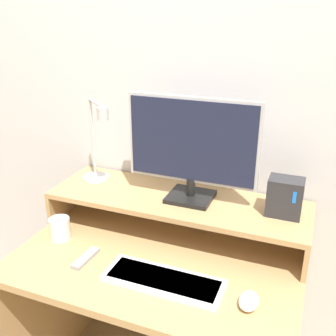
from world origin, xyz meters
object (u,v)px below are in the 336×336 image
desk_lamp (97,149)px  router_dock (285,197)px  keyboard (163,280)px  monitor (192,147)px  mug (60,228)px  remote_control (86,258)px  mouse (249,301)px

desk_lamp → router_dock: (0.81, 0.01, -0.09)m
router_dock → keyboard: bearing=-133.7°
router_dock → keyboard: router_dock is taller
monitor → mug: monitor is taller
desk_lamp → remote_control: 0.49m
remote_control → mug: 0.21m
desk_lamp → router_dock: bearing=0.4°
router_dock → desk_lamp: bearing=-179.6°
mug → mouse: bearing=-7.9°
mug → monitor: bearing=27.8°
mouse → mug: mug is taller
monitor → desk_lamp: bearing=-179.5°
remote_control → keyboard: bearing=-2.5°
router_dock → mug: bearing=-163.4°
keyboard → remote_control: (-0.33, 0.01, -0.00)m
monitor → remote_control: bearing=-130.8°
router_dock → monitor: bearing=-179.8°
monitor → mug: bearing=-152.2°
remote_control → mouse: bearing=-1.6°
router_dock → mug: (-0.86, -0.26, -0.19)m
keyboard → mouse: bearing=-0.6°
keyboard → mug: size_ratio=4.66×
monitor → desk_lamp: (-0.44, -0.00, -0.07)m
mouse → remote_control: size_ratio=0.70×
mouse → remote_control: (-0.63, 0.02, -0.01)m
monitor → keyboard: 0.53m
mug → keyboard: bearing=-12.1°
keyboard → remote_control: 0.33m
desk_lamp → mug: (-0.05, -0.25, -0.27)m
monitor → mug: (-0.49, -0.26, -0.34)m
desk_lamp → mug: size_ratio=4.15×
desk_lamp → router_dock: size_ratio=2.54×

